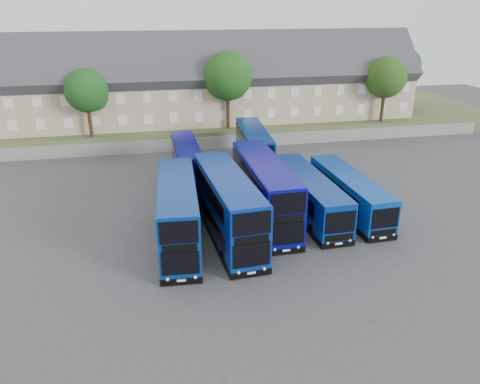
# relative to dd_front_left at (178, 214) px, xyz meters

# --- Properties ---
(ground) EXTENTS (120.00, 120.00, 0.00)m
(ground) POSITION_rel_dd_front_left_xyz_m (6.15, -1.15, -2.26)
(ground) COLOR #404045
(ground) RESTS_ON ground
(retaining_wall) EXTENTS (70.00, 0.40, 1.50)m
(retaining_wall) POSITION_rel_dd_front_left_xyz_m (6.15, 22.85, -1.51)
(retaining_wall) COLOR slate
(retaining_wall) RESTS_ON ground
(earth_bank) EXTENTS (80.00, 20.00, 2.00)m
(earth_bank) POSITION_rel_dd_front_left_xyz_m (6.15, 32.85, -1.26)
(earth_bank) COLOR #48532E
(earth_bank) RESTS_ON ground
(terrace_row) EXTENTS (54.00, 10.40, 11.20)m
(terrace_row) POSITION_rel_dd_front_left_xyz_m (6.15, 28.85, 4.34)
(terrace_row) COLOR tan
(terrace_row) RESTS_ON earth_bank
(dd_front_left) EXTENTS (3.38, 11.70, 4.59)m
(dd_front_left) POSITION_rel_dd_front_left_xyz_m (0.00, 0.00, 0.00)
(dd_front_left) COLOR navy
(dd_front_left) RESTS_ON ground
(dd_front_mid) EXTENTS (3.55, 12.19, 4.79)m
(dd_front_mid) POSITION_rel_dd_front_left_xyz_m (3.67, 0.21, 0.10)
(dd_front_mid) COLOR navy
(dd_front_mid) RESTS_ON ground
(dd_front_right) EXTENTS (2.83, 12.17, 4.83)m
(dd_front_right) POSITION_rel_dd_front_left_xyz_m (7.07, 2.61, 0.12)
(dd_front_right) COLOR #070786
(dd_front_right) RESTS_ON ground
(dd_rear_left) EXTENTS (2.30, 9.89, 3.92)m
(dd_rear_left) POSITION_rel_dd_front_left_xyz_m (1.86, 11.97, -0.34)
(dd_rear_left) COLOR #06097D
(dd_rear_left) RESTS_ON ground
(dd_rear_right) EXTENTS (3.29, 10.93, 4.28)m
(dd_rear_right) POSITION_rel_dd_front_left_xyz_m (9.05, 14.57, -0.16)
(dd_rear_right) COLOR navy
(dd_rear_right) RESTS_ON ground
(coach_east_a) EXTENTS (2.92, 12.27, 3.33)m
(coach_east_a) POSITION_rel_dd_front_left_xyz_m (10.85, 2.80, -0.62)
(coach_east_a) COLOR navy
(coach_east_a) RESTS_ON ground
(coach_east_b) EXTENTS (2.81, 11.61, 3.15)m
(coach_east_b) POSITION_rel_dd_front_left_xyz_m (14.35, 2.65, -0.71)
(coach_east_b) COLOR #083C9F
(coach_east_b) RESTS_ON ground
(tree_west) EXTENTS (4.80, 4.80, 7.65)m
(tree_west) POSITION_rel_dd_front_left_xyz_m (-7.71, 23.95, 4.79)
(tree_west) COLOR #382314
(tree_west) RESTS_ON earth_bank
(tree_mid) EXTENTS (5.76, 5.76, 9.18)m
(tree_mid) POSITION_rel_dd_front_left_xyz_m (8.29, 24.45, 5.81)
(tree_mid) COLOR #382314
(tree_mid) RESTS_ON earth_bank
(tree_east) EXTENTS (5.12, 5.12, 8.16)m
(tree_east) POSITION_rel_dd_front_left_xyz_m (28.29, 23.95, 5.13)
(tree_east) COLOR #382314
(tree_east) RESTS_ON earth_bank
(tree_far) EXTENTS (5.44, 5.44, 8.67)m
(tree_far) POSITION_rel_dd_front_left_xyz_m (34.29, 30.95, 5.47)
(tree_far) COLOR #382314
(tree_far) RESTS_ON earth_bank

